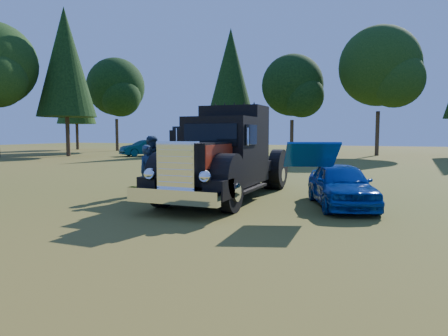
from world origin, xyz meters
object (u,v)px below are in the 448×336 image
at_px(diamond_t_truck, 224,159).
at_px(spectator_far, 154,165).
at_px(distant_teal_car, 145,148).
at_px(hotrod_coupe, 341,184).
at_px(spectator_near, 148,172).

xyz_separation_m(diamond_t_truck, spectator_far, (-2.61, -0.05, -0.28)).
bearing_deg(distant_teal_car, hotrod_coupe, -11.46).
distance_m(diamond_t_truck, spectator_near, 2.49).
height_order(diamond_t_truck, spectator_far, diamond_t_truck).
relative_size(hotrod_coupe, spectator_far, 2.12).
bearing_deg(hotrod_coupe, distant_teal_car, 135.22).
distance_m(hotrod_coupe, spectator_near, 5.97).
xyz_separation_m(hotrod_coupe, spectator_near, (-5.91, -0.85, 0.22)).
relative_size(spectator_near, distant_teal_car, 0.39).
bearing_deg(diamond_t_truck, hotrod_coupe, -0.72).
xyz_separation_m(diamond_t_truck, spectator_near, (-2.28, -0.89, -0.42)).
height_order(hotrod_coupe, spectator_near, hotrod_coupe).
bearing_deg(spectator_near, hotrod_coupe, -60.57).
distance_m(spectator_near, spectator_far, 0.92).
height_order(spectator_near, distant_teal_car, spectator_near).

